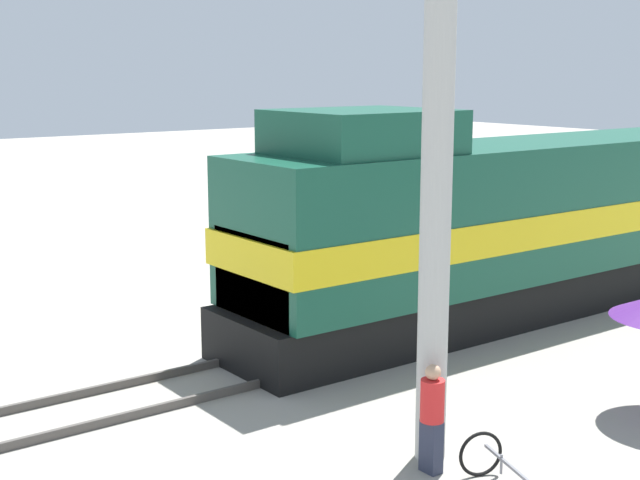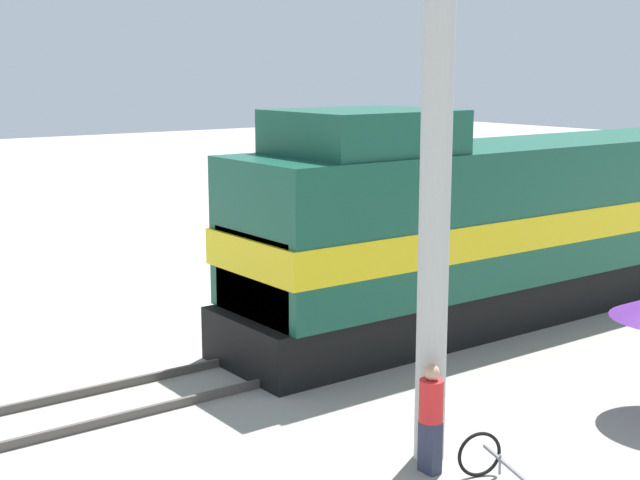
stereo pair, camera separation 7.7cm
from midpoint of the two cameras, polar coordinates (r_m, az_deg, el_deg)
name	(u,v)px [view 1 (the left image)]	position (r m, az deg, el deg)	size (l,w,h in m)	color
ground_plane	(357,348)	(18.30, 2.29, -6.93)	(120.00, 120.00, 0.00)	gray
rail_near	(336,336)	(18.82, 0.90, -6.18)	(0.08, 28.29, 0.15)	#4C4742
rail_far	(380,354)	(17.76, 3.76, -7.26)	(0.08, 28.29, 0.15)	#4C4742
locomotive	(498,225)	(20.57, 11.24, 0.92)	(2.98, 14.71, 4.82)	black
utility_pole	(438,116)	(12.35, 7.39, 7.85)	(1.80, 0.44, 9.83)	#B2B2AD
person_bystander	(432,415)	(12.76, 7.01, -11.04)	(0.34, 0.34, 1.59)	#2D3347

